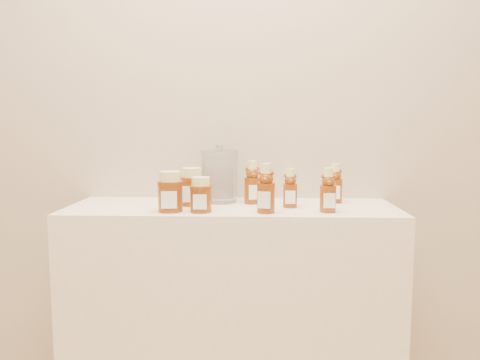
# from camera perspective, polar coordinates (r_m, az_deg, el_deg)

# --- Properties ---
(wall_back) EXTENTS (3.50, 0.02, 2.70)m
(wall_back) POSITION_cam_1_polar(r_m,az_deg,el_deg) (1.90, -0.68, 11.38)
(wall_back) COLOR tan
(wall_back) RESTS_ON ground
(display_table) EXTENTS (1.20, 0.40, 0.90)m
(display_table) POSITION_cam_1_polar(r_m,az_deg,el_deg) (1.85, -0.96, -17.07)
(display_table) COLOR beige
(display_table) RESTS_ON ground
(bear_bottle_back_left) EXTENTS (0.08, 0.08, 0.18)m
(bear_bottle_back_left) POSITION_cam_1_polar(r_m,az_deg,el_deg) (1.76, 1.49, 0.09)
(bear_bottle_back_left) COLOR #662608
(bear_bottle_back_left) RESTS_ON display_table
(bear_bottle_back_mid) EXTENTS (0.06, 0.06, 0.16)m
(bear_bottle_back_mid) POSITION_cam_1_polar(r_m,az_deg,el_deg) (1.69, 6.14, -0.67)
(bear_bottle_back_mid) COLOR #662608
(bear_bottle_back_mid) RESTS_ON display_table
(bear_bottle_back_right) EXTENTS (0.07, 0.07, 0.17)m
(bear_bottle_back_right) POSITION_cam_1_polar(r_m,az_deg,el_deg) (1.82, 11.52, -0.07)
(bear_bottle_back_right) COLOR #662608
(bear_bottle_back_right) RESTS_ON display_table
(bear_bottle_front_left) EXTENTS (0.08, 0.08, 0.19)m
(bear_bottle_front_left) POSITION_cam_1_polar(r_m,az_deg,el_deg) (1.58, 3.19, -0.61)
(bear_bottle_front_left) COLOR #662608
(bear_bottle_front_left) RESTS_ON display_table
(bear_bottle_front_right) EXTENTS (0.06, 0.06, 0.17)m
(bear_bottle_front_right) POSITION_cam_1_polar(r_m,az_deg,el_deg) (1.62, 10.70, -0.86)
(bear_bottle_front_right) COLOR #662608
(bear_bottle_front_right) RESTS_ON display_table
(honey_jar_left) EXTENTS (0.09, 0.09, 0.14)m
(honey_jar_left) POSITION_cam_1_polar(r_m,az_deg,el_deg) (1.62, -8.50, -1.40)
(honey_jar_left) COLOR #662608
(honey_jar_left) RESTS_ON display_table
(honey_jar_back) EXTENTS (0.10, 0.10, 0.14)m
(honey_jar_back) POSITION_cam_1_polar(r_m,az_deg,el_deg) (1.73, -5.87, -0.81)
(honey_jar_back) COLOR #662608
(honey_jar_back) RESTS_ON display_table
(honey_jar_front) EXTENTS (0.08, 0.08, 0.12)m
(honey_jar_front) POSITION_cam_1_polar(r_m,az_deg,el_deg) (1.60, -4.80, -1.78)
(honey_jar_front) COLOR #662608
(honey_jar_front) RESTS_ON display_table
(glass_canister) EXTENTS (0.15, 0.15, 0.22)m
(glass_canister) POSITION_cam_1_polar(r_m,az_deg,el_deg) (1.79, -2.54, 0.74)
(glass_canister) COLOR white
(glass_canister) RESTS_ON display_table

